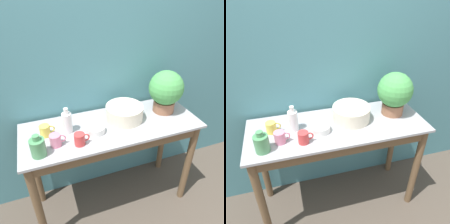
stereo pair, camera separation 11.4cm
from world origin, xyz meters
TOP-DOWN VIEW (x-y plane):
  - ground_plane at (0.00, 0.00)m, footprint 12.00×12.00m
  - wall_back at (0.00, 0.58)m, footprint 6.00×0.05m
  - counter_table at (0.00, 0.24)m, footprint 1.40×0.53m
  - potted_plant at (0.49, 0.31)m, footprint 0.28×0.28m
  - bowl_wash_large at (0.12, 0.31)m, footprint 0.30×0.30m
  - bottle_tall at (-0.34, 0.30)m, footprint 0.07×0.07m
  - bottle_short at (-0.56, 0.11)m, footprint 0.10×0.10m
  - mug_yellow at (-0.50, 0.31)m, footprint 0.11×0.08m
  - mug_red at (-0.29, 0.12)m, footprint 0.11×0.08m
  - mug_pink at (-0.44, 0.17)m, footprint 0.11×0.08m
  - bowl_small_enamel_white at (-0.15, 0.22)m, footprint 0.14×0.14m

SIDE VIEW (x-z plane):
  - ground_plane at x=0.00m, z-range 0.00..0.00m
  - counter_table at x=0.00m, z-range 0.25..1.13m
  - bowl_small_enamel_white at x=-0.15m, z-range 0.89..0.94m
  - mug_yellow at x=-0.50m, z-range 0.89..0.97m
  - mug_red at x=-0.29m, z-range 0.89..0.97m
  - mug_pink at x=-0.44m, z-range 0.89..0.97m
  - bowl_wash_large at x=0.12m, z-range 0.89..1.00m
  - bottle_short at x=-0.56m, z-range 0.87..1.03m
  - bottle_tall at x=-0.34m, z-range 0.87..1.07m
  - potted_plant at x=0.49m, z-range 0.90..1.26m
  - wall_back at x=0.00m, z-range 0.00..2.40m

